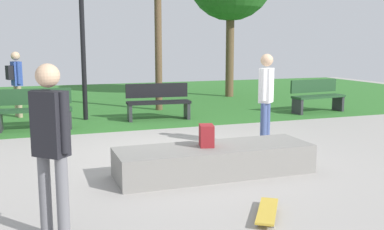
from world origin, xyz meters
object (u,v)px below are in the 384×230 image
(backpack_on_ledge, at_px, (207,136))
(park_bench_near_lamppost, at_px, (317,95))
(concrete_ledge, at_px, (214,160))
(skater_watching, at_px, (266,93))
(park_bench_near_path, at_px, (35,108))
(lamp_post, at_px, (81,1))
(skateboard_by_ledge, at_px, (267,211))
(pedestrian_with_backpack, at_px, (16,78))
(park_bench_by_oak, at_px, (158,101))
(skater_performing_trick, at_px, (51,138))
(skateboard_spare, at_px, (216,143))

(backpack_on_ledge, height_order, park_bench_near_lamppost, park_bench_near_lamppost)
(concrete_ledge, xyz_separation_m, skater_watching, (1.55, 1.30, 0.80))
(park_bench_near_path, xyz_separation_m, lamp_post, (1.20, 0.95, 2.46))
(skateboard_by_ledge, bearing_deg, park_bench_near_lamppost, 51.31)
(concrete_ledge, bearing_deg, pedestrian_with_backpack, 114.20)
(skateboard_by_ledge, height_order, park_bench_by_oak, park_bench_by_oak)
(backpack_on_ledge, bearing_deg, skater_watching, 141.32)
(lamp_post, xyz_separation_m, pedestrian_with_backpack, (-1.64, 1.00, -1.91))
(lamp_post, bearing_deg, skater_performing_trick, -98.46)
(skateboard_spare, xyz_separation_m, pedestrian_with_backpack, (-3.62, 4.86, 0.96))
(concrete_ledge, height_order, skateboard_spare, concrete_ledge)
(skateboard_by_ledge, distance_m, park_bench_near_path, 6.72)
(park_bench_near_lamppost, distance_m, pedestrian_with_backpack, 8.16)
(skater_watching, relative_size, park_bench_near_lamppost, 1.05)
(skateboard_spare, distance_m, park_bench_near_path, 4.33)
(skater_watching, bearing_deg, concrete_ledge, -140.06)
(skateboard_spare, bearing_deg, skater_watching, -21.73)
(skateboard_by_ledge, height_order, park_bench_near_lamppost, park_bench_near_lamppost)
(park_bench_near_path, height_order, lamp_post, lamp_post)
(backpack_on_ledge, relative_size, park_bench_near_path, 0.20)
(backpack_on_ledge, distance_m, lamp_post, 6.06)
(skater_watching, distance_m, park_bench_near_lamppost, 4.82)
(lamp_post, bearing_deg, skater_watching, -56.01)
(skater_performing_trick, height_order, park_bench_near_path, skater_performing_trick)
(lamp_post, distance_m, pedestrian_with_backpack, 2.71)
(backpack_on_ledge, xyz_separation_m, skater_performing_trick, (-2.21, -1.55, 0.43))
(skater_watching, xyz_separation_m, park_bench_near_lamppost, (3.46, 3.32, -0.54))
(skater_watching, height_order, park_bench_near_path, skater_watching)
(skater_performing_trick, bearing_deg, park_bench_by_oak, 66.48)
(park_bench_by_oak, bearing_deg, skateboard_spare, -85.97)
(park_bench_by_oak, bearing_deg, lamp_post, 161.41)
(skater_watching, distance_m, skateboard_by_ledge, 3.55)
(skateboard_spare, relative_size, park_bench_by_oak, 0.50)
(park_bench_near_lamppost, distance_m, park_bench_near_path, 7.49)
(backpack_on_ledge, relative_size, park_bench_by_oak, 0.20)
(park_bench_near_lamppost, height_order, park_bench_near_path, same)
(concrete_ledge, distance_m, park_bench_near_path, 5.18)
(skater_performing_trick, bearing_deg, concrete_ledge, 33.03)
(skateboard_by_ledge, xyz_separation_m, lamp_post, (-1.22, 7.21, 2.88))
(skater_watching, relative_size, skateboard_spare, 2.12)
(skateboard_spare, bearing_deg, lamp_post, 117.17)
(park_bench_by_oak, xyz_separation_m, pedestrian_with_backpack, (-3.39, 1.59, 0.55))
(skater_watching, bearing_deg, park_bench_by_oak, 106.66)
(park_bench_near_path, bearing_deg, pedestrian_with_backpack, 102.68)
(skateboard_spare, xyz_separation_m, park_bench_near_lamppost, (4.31, 2.98, 0.42))
(skater_performing_trick, relative_size, park_bench_by_oak, 1.06)
(skater_watching, bearing_deg, backpack_on_ledge, -142.85)
(concrete_ledge, distance_m, park_bench_near_lamppost, 6.81)
(pedestrian_with_backpack, bearing_deg, skater_watching, -49.31)
(concrete_ledge, distance_m, backpack_on_ledge, 0.39)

